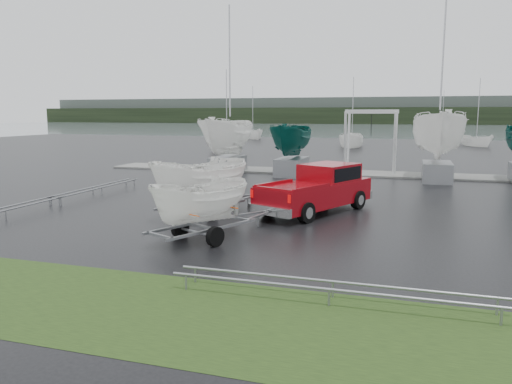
# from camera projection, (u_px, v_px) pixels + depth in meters

# --- Properties ---
(ground_plane) EXTENTS (120.00, 120.00, 0.00)m
(ground_plane) POSITION_uv_depth(u_px,v_px,m) (270.00, 209.00, 20.56)
(ground_plane) COLOR black
(ground_plane) RESTS_ON ground
(lake) EXTENTS (300.00, 300.00, 0.00)m
(lake) POSITION_uv_depth(u_px,v_px,m) (388.00, 130.00, 114.80)
(lake) COLOR gray
(lake) RESTS_ON ground
(grass_verge) EXTENTS (40.00, 40.00, 0.00)m
(grass_verge) POSITION_uv_depth(u_px,v_px,m) (124.00, 306.00, 10.19)
(grass_verge) COLOR #1F3414
(grass_verge) RESTS_ON ground
(dock) EXTENTS (30.00, 3.00, 0.12)m
(dock) POSITION_uv_depth(u_px,v_px,m) (324.00, 172.00, 32.80)
(dock) COLOR gray
(dock) RESTS_ON ground
(treeline) EXTENTS (300.00, 8.00, 6.00)m
(treeline) POSITION_uv_depth(u_px,v_px,m) (398.00, 116.00, 180.30)
(treeline) COLOR black
(treeline) RESTS_ON ground
(far_hill) EXTENTS (300.00, 6.00, 10.00)m
(far_hill) POSITION_uv_depth(u_px,v_px,m) (399.00, 110.00, 187.53)
(far_hill) COLOR #4C5651
(far_hill) RESTS_ON ground
(pickup_truck) EXTENTS (4.05, 5.89, 1.87)m
(pickup_truck) POSITION_uv_depth(u_px,v_px,m) (319.00, 187.00, 19.87)
(pickup_truck) COLOR maroon
(pickup_truck) RESTS_ON ground
(trailer_hitched) EXTENTS (2.56, 3.77, 4.27)m
(trailer_hitched) POSITION_uv_depth(u_px,v_px,m) (201.00, 166.00, 15.03)
(trailer_hitched) COLOR gray
(trailer_hitched) RESTS_ON ground
(trailer_parked) EXTENTS (2.56, 3.77, 5.13)m
(trailer_parked) POSITION_uv_depth(u_px,v_px,m) (200.00, 143.00, 18.58)
(trailer_parked) COLOR gray
(trailer_parked) RESTS_ON ground
(boat_hoist) EXTENTS (3.30, 2.18, 4.12)m
(boat_hoist) POSITION_uv_depth(u_px,v_px,m) (371.00, 133.00, 31.53)
(boat_hoist) COLOR silver
(boat_hoist) RESTS_ON ground
(keelboat_0) EXTENTS (2.52, 3.20, 10.69)m
(keelboat_0) POSITION_uv_depth(u_px,v_px,m) (227.00, 111.00, 32.08)
(keelboat_0) COLOR gray
(keelboat_0) RESTS_ON ground
(keelboat_1) EXTENTS (2.15, 3.20, 6.81)m
(keelboat_1) POSITION_uv_depth(u_px,v_px,m) (292.00, 122.00, 31.11)
(keelboat_1) COLOR gray
(keelboat_1) RESTS_ON ground
(keelboat_2) EXTENTS (2.92, 3.20, 11.10)m
(keelboat_2) POSITION_uv_depth(u_px,v_px,m) (441.00, 100.00, 28.16)
(keelboat_2) COLOR gray
(keelboat_2) RESTS_ON ground
(mast_rack_0) EXTENTS (0.56, 6.50, 0.06)m
(mast_rack_0) POSITION_uv_depth(u_px,v_px,m) (97.00, 187.00, 24.11)
(mast_rack_0) COLOR gray
(mast_rack_0) RESTS_ON ground
(mast_rack_1) EXTENTS (0.56, 6.50, 0.06)m
(mast_rack_1) POSITION_uv_depth(u_px,v_px,m) (0.00, 210.00, 18.45)
(mast_rack_1) COLOR gray
(mast_rack_1) RESTS_ON ground
(mast_rack_2) EXTENTS (7.00, 0.56, 0.06)m
(mast_rack_2) POSITION_uv_depth(u_px,v_px,m) (331.00, 285.00, 10.37)
(mast_rack_2) COLOR gray
(mast_rack_2) RESTS_ON ground
(moored_boat_0) EXTENTS (3.53, 3.53, 11.28)m
(moored_boat_0) POSITION_uv_depth(u_px,v_px,m) (227.00, 154.00, 48.18)
(moored_boat_0) COLOR white
(moored_boat_0) RESTS_ON ground
(moored_boat_1) EXTENTS (2.72, 2.79, 11.57)m
(moored_boat_1) POSITION_uv_depth(u_px,v_px,m) (352.00, 147.00, 58.12)
(moored_boat_1) COLOR white
(moored_boat_1) RESTS_ON ground
(moored_boat_2) EXTENTS (2.96, 2.99, 10.91)m
(moored_boat_2) POSITION_uv_depth(u_px,v_px,m) (476.00, 146.00, 59.73)
(moored_boat_2) COLOR white
(moored_boat_2) RESTS_ON ground
(moored_boat_4) EXTENTS (3.41, 3.43, 11.24)m
(moored_boat_4) POSITION_uv_depth(u_px,v_px,m) (253.00, 139.00, 76.86)
(moored_boat_4) COLOR white
(moored_boat_4) RESTS_ON ground
(moored_boat_5) EXTENTS (2.97, 3.03, 11.42)m
(moored_boat_5) POSITION_uv_depth(u_px,v_px,m) (442.00, 135.00, 89.24)
(moored_boat_5) COLOR white
(moored_boat_5) RESTS_ON ground
(moored_boat_7) EXTENTS (3.01, 3.03, 10.92)m
(moored_boat_7) POSITION_uv_depth(u_px,v_px,m) (439.00, 139.00, 76.47)
(moored_boat_7) COLOR white
(moored_boat_7) RESTS_ON ground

